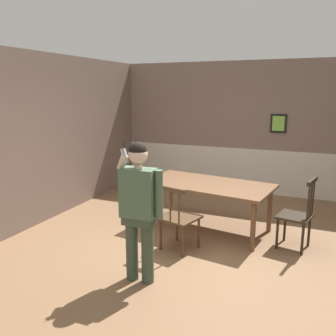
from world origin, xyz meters
name	(u,v)px	position (x,y,z in m)	size (l,w,h in m)	color
ground_plane	(196,252)	(0.00, 0.00, 0.00)	(7.28, 7.28, 0.00)	#846042
room_back_partition	(246,131)	(0.00, 3.31, 1.34)	(5.61, 0.17, 2.78)	gray
room_left_partition	(29,141)	(-2.80, -0.01, 1.39)	(0.13, 6.62, 2.78)	#756056
dining_table	(207,188)	(-0.13, 0.88, 0.68)	(2.11, 1.29, 0.75)	brown
chair_near_window	(298,215)	(1.24, 0.68, 0.49)	(0.51, 0.51, 1.02)	#2D2319
chair_by_doorway	(178,217)	(-0.26, 0.00, 0.47)	(0.58, 0.58, 0.94)	#513823
person_figure	(139,204)	(-0.36, -0.93, 0.93)	(0.55, 0.23, 1.63)	#3A493A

